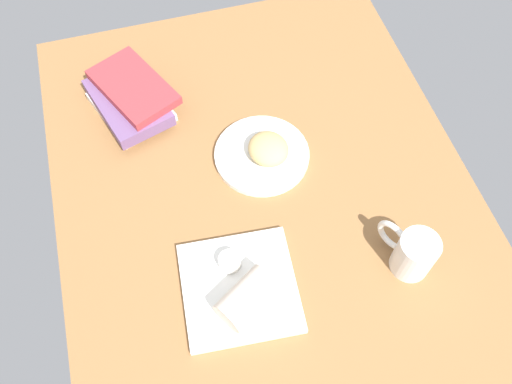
{
  "coord_description": "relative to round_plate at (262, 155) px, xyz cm",
  "views": [
    {
      "loc": [
        60.86,
        -18.17,
        105.13
      ],
      "look_at": [
        5.16,
        -2.52,
        7.0
      ],
      "focal_mm": 37.83,
      "sensor_mm": 36.0,
      "label": 1
    }
  ],
  "objects": [
    {
      "name": "coffee_mug",
      "position": [
        32.95,
        20.97,
        4.48
      ],
      "size": [
        12.45,
        8.58,
        10.15
      ],
      "color": "white",
      "rests_on": "dining_table"
    },
    {
      "name": "book_stack",
      "position": [
        -21.29,
        -25.82,
        3.16
      ],
      "size": [
        26.13,
        21.75,
        7.72
      ],
      "color": "silver",
      "rests_on": "dining_table"
    },
    {
      "name": "sauce_cup",
      "position": [
        24.19,
        -13.54,
        2.29
      ],
      "size": [
        4.46,
        4.46,
        2.59
      ],
      "color": "silver",
      "rests_on": "square_plate"
    },
    {
      "name": "dining_table",
      "position": [
        5.13,
        -1.74,
        -2.7
      ],
      "size": [
        110.0,
        90.0,
        4.0
      ],
      "primitive_type": "cube",
      "color": "olive",
      "rests_on": "ground"
    },
    {
      "name": "square_plate",
      "position": [
        29.12,
        -12.9,
        0.1
      ],
      "size": [
        23.82,
        23.82,
        1.6
      ],
      "primitive_type": "cube",
      "rotation": [
        0.0,
        0.0,
        -0.08
      ],
      "color": "white",
      "rests_on": "dining_table"
    },
    {
      "name": "breakfast_wrap",
      "position": [
        33.06,
        -12.38,
        4.3
      ],
      "size": [
        11.67,
        13.19,
        6.8
      ],
      "primitive_type": "cylinder",
      "rotation": [
        1.57,
        0.0,
        0.54
      ],
      "color": "beige",
      "rests_on": "square_plate"
    },
    {
      "name": "scone_pastry",
      "position": [
        0.79,
        1.26,
        2.99
      ],
      "size": [
        11.37,
        10.86,
        4.58
      ],
      "primitive_type": "ellipsoid",
      "rotation": [
        0.0,
        0.0,
        0.25
      ],
      "color": "tan",
      "rests_on": "round_plate"
    },
    {
      "name": "round_plate",
      "position": [
        0.0,
        0.0,
        0.0
      ],
      "size": [
        21.4,
        21.4,
        1.4
      ],
      "primitive_type": "cylinder",
      "color": "white",
      "rests_on": "dining_table"
    }
  ]
}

